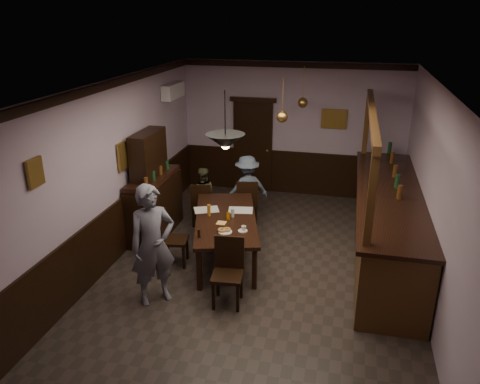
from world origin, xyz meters
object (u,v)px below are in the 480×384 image
(chair_side, at_px, (170,236))
(coffee_cup, at_px, (244,228))
(bar_counter, at_px, (387,223))
(person_standing, at_px, (153,245))
(soda_can, at_px, (228,216))
(chair_far_left, at_px, (201,203))
(pendant_brass_mid, at_px, (282,117))
(chair_far_right, at_px, (247,201))
(sideboard, at_px, (153,195))
(person_seated_right, at_px, (247,188))
(chair_near, at_px, (228,268))
(pendant_iron, at_px, (225,142))
(dining_table, at_px, (226,221))
(person_seated_left, at_px, (202,194))
(pendant_brass_far, at_px, (303,103))

(chair_side, xyz_separation_m, coffee_cup, (1.25, -0.00, 0.28))
(coffee_cup, xyz_separation_m, bar_counter, (2.24, 1.09, -0.16))
(person_standing, bearing_deg, soda_can, 20.79)
(chair_far_left, bearing_deg, person_standing, 83.55)
(pendant_brass_mid, bearing_deg, chair_far_right, 151.17)
(chair_side, bearing_deg, sideboard, 25.80)
(chair_far_left, distance_m, sideboard, 0.98)
(person_seated_right, bearing_deg, chair_near, 66.28)
(pendant_iron, bearing_deg, sideboard, 143.05)
(dining_table, xyz_separation_m, bar_counter, (2.65, 0.66, -0.04))
(chair_far_right, relative_size, person_seated_right, 0.71)
(chair_far_right, distance_m, person_seated_left, 0.93)
(bar_counter, bearing_deg, chair_far_right, 165.03)
(bar_counter, height_order, pendant_brass_mid, pendant_brass_mid)
(chair_near, relative_size, bar_counter, 0.22)
(dining_table, distance_m, chair_side, 0.96)
(chair_side, height_order, soda_can, chair_side)
(person_standing, height_order, sideboard, sideboard)
(dining_table, relative_size, chair_side, 2.53)
(dining_table, bearing_deg, coffee_cup, -46.82)
(chair_side, height_order, person_standing, person_standing)
(chair_side, bearing_deg, dining_table, -72.03)
(coffee_cup, distance_m, soda_can, 0.51)
(chair_near, height_order, pendant_brass_far, pendant_brass_far)
(person_seated_right, height_order, pendant_iron, pendant_iron)
(chair_far_right, xyz_separation_m, pendant_brass_mid, (0.68, -0.38, 1.78))
(bar_counter, xyz_separation_m, pendant_brass_far, (-1.69, 1.71, 1.66))
(chair_side, relative_size, sideboard, 0.47)
(chair_far_left, distance_m, chair_near, 2.64)
(sideboard, xyz_separation_m, bar_counter, (4.20, 0.09, -0.16))
(chair_far_right, xyz_separation_m, person_seated_right, (-0.07, 0.27, 0.15))
(pendant_iron, xyz_separation_m, pendant_brass_mid, (0.54, 1.74, 0.02))
(soda_can, height_order, pendant_iron, pendant_iron)
(pendant_brass_mid, bearing_deg, dining_table, -128.17)
(pendant_brass_far, bearing_deg, sideboard, -144.33)
(pendant_iron, bearing_deg, person_seated_right, 95.08)
(chair_far_right, xyz_separation_m, person_seated_left, (-0.93, 0.02, 0.04))
(coffee_cup, height_order, pendant_iron, pendant_iron)
(chair_far_left, height_order, sideboard, sideboard)
(chair_far_right, height_order, bar_counter, bar_counter)
(chair_side, relative_size, coffee_cup, 11.79)
(chair_side, height_order, pendant_brass_mid, pendant_brass_mid)
(sideboard, height_order, pendant_iron, pendant_iron)
(bar_counter, height_order, pendant_iron, pendant_iron)
(person_standing, relative_size, person_seated_right, 1.34)
(chair_near, distance_m, coffee_cup, 0.86)
(soda_can, height_order, sideboard, sideboard)
(person_standing, bearing_deg, chair_far_left, 50.66)
(person_standing, bearing_deg, dining_table, 23.81)
(chair_far_left, relative_size, soda_can, 7.49)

